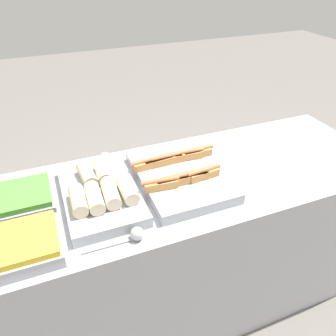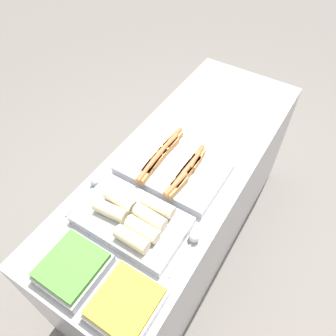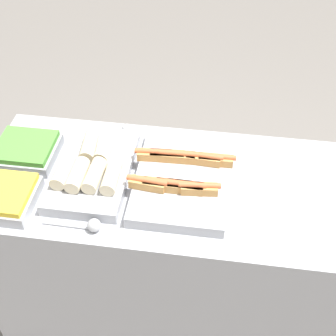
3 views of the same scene
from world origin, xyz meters
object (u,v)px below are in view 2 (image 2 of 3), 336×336
Objects in this scene: tray_side_front at (126,304)px; tray_hotdogs at (174,167)px; tray_wraps at (133,219)px; serving_spoon_far at (94,184)px; tray_side_back at (73,268)px; serving_spoon_near at (193,240)px.

tray_hotdogs is at bearing 16.55° from tray_side_front.
tray_hotdogs is 1.05× the size of tray_wraps.
tray_side_front is at bearing -128.19° from serving_spoon_far.
tray_hotdogs is 0.67m from tray_side_back.
serving_spoon_far is at bearing 136.43° from tray_hotdogs.
tray_side_back is 1.12× the size of serving_spoon_near.
tray_hotdogs is 0.41m from serving_spoon_near.
tray_wraps reaches higher than serving_spoon_near.
tray_side_front is (-0.67, -0.20, -0.00)m from tray_hotdogs.
tray_side_back reaches higher than serving_spoon_far.
tray_side_back is (0.00, 0.27, 0.00)m from tray_side_front.
tray_wraps is 2.03× the size of serving_spoon_far.
tray_wraps is at bearing 102.87° from serving_spoon_near.
tray_side_front and tray_side_back have the same top height.
tray_hotdogs is 0.41m from serving_spoon_far.
serving_spoon_near is at bearing -137.03° from tray_hotdogs.
tray_side_front is at bearing 167.88° from serving_spoon_near.
serving_spoon_near is at bearing -77.13° from tray_wraps.
tray_side_back is 0.51m from serving_spoon_near.
tray_hotdogs is 2.13× the size of serving_spoon_far.
serving_spoon_near and serving_spoon_far have the same top height.
serving_spoon_near is 0.94× the size of serving_spoon_far.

